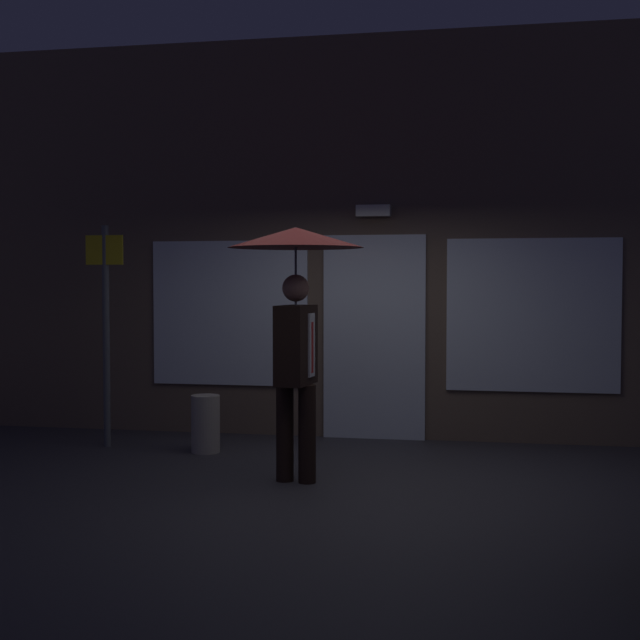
% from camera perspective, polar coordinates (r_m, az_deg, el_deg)
% --- Properties ---
extents(ground_plane, '(18.00, 18.00, 0.00)m').
position_cam_1_polar(ground_plane, '(7.17, 1.53, -11.12)').
color(ground_plane, '#38353A').
extents(building_facade, '(10.62, 0.48, 4.35)m').
position_cam_1_polar(building_facade, '(9.30, 3.80, 5.39)').
color(building_facade, brown).
rests_on(building_facade, ground).
extents(person_with_umbrella, '(1.15, 1.15, 2.15)m').
position_cam_1_polar(person_with_umbrella, '(7.12, -1.64, 2.45)').
color(person_with_umbrella, black).
rests_on(person_with_umbrella, ground).
extents(street_sign_post, '(0.40, 0.07, 2.27)m').
position_cam_1_polar(street_sign_post, '(8.94, -14.21, -0.09)').
color(street_sign_post, '#595B60').
rests_on(street_sign_post, ground).
extents(sidewalk_bollard, '(0.29, 0.29, 0.57)m').
position_cam_1_polar(sidewalk_bollard, '(8.56, -7.71, -6.93)').
color(sidewalk_bollard, '#B2A899').
rests_on(sidewalk_bollard, ground).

